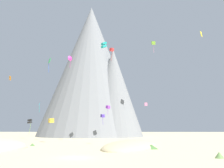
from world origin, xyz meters
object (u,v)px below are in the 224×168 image
kite_lime_high (153,43)px  kite_red_high (112,50)px  bush_low_patch (219,155)px  kite_cyan_low (39,105)px  bush_near_left (33,145)px  kite_indigo_low (103,116)px  kite_green_mid (49,62)px  kite_teal_high (104,45)px  rock_massif (92,74)px  kite_gold_low (51,121)px  bush_near_right (151,147)px  kite_magenta_mid (70,58)px  kite_black_low (30,121)px  kite_yellow_high (201,34)px  kite_violet_low (108,107)px  kite_pink_low (146,104)px  bush_far_left (14,147)px  kite_orange_mid (10,78)px

kite_lime_high → kite_red_high: bearing=32.1°
bush_low_patch → kite_lime_high: (0.01, 59.23, 36.62)m
kite_cyan_low → kite_lime_high: bearing=-50.6°
bush_near_left → kite_indigo_low: kite_indigo_low is taller
kite_green_mid → kite_red_high: (14.92, 21.95, 10.05)m
bush_near_left → kite_lime_high: bearing=47.7°
kite_teal_high → rock_massif: bearing=158.9°
rock_massif → kite_gold_low: 56.64m
bush_near_right → rock_massif: 79.84m
bush_low_patch → kite_magenta_mid: kite_magenta_mid is taller
bush_near_right → bush_near_left: 27.27m
rock_massif → kite_black_low: bearing=-127.5°
bush_low_patch → kite_yellow_high: bearing=74.3°
bush_near_left → kite_teal_high: bearing=45.6°
bush_near_right → kite_indigo_low: (-10.41, 12.67, 6.53)m
kite_green_mid → kite_violet_low: kite_green_mid is taller
kite_cyan_low → kite_lime_high: kite_lime_high is taller
kite_indigo_low → kite_red_high: kite_red_high is taller
kite_pink_low → kite_red_high: (-12.40, -10.58, 17.72)m
bush_near_right → kite_pink_low: bearing=85.0°
bush_low_patch → kite_teal_high: (-18.26, 38.00, 28.76)m
bush_far_left → kite_indigo_low: kite_indigo_low is taller
kite_green_mid → kite_black_low: kite_green_mid is taller
kite_teal_high → kite_lime_high: 29.09m
bush_low_patch → kite_violet_low: (-17.84, 57.69, 11.18)m
bush_near_right → kite_orange_mid: (-39.76, 24.13, 18.65)m
kite_yellow_high → kite_indigo_low: 31.22m
bush_far_left → kite_violet_low: (16.91, 42.71, 11.34)m
bush_low_patch → bush_far_left: size_ratio=0.52×
kite_violet_low → bush_low_patch: bearing=-28.7°
kite_indigo_low → bush_low_patch: bearing=-0.4°
kite_magenta_mid → kite_pink_low: (24.92, 18.50, -12.56)m
bush_near_right → rock_massif: size_ratio=0.04×
bush_far_left → kite_red_high: 47.28m
bush_near_right → kite_gold_low: (-25.51, 20.53, 5.61)m
kite_cyan_low → bush_near_left: bearing=-142.9°
kite_gold_low → bush_low_patch: bearing=8.9°
kite_magenta_mid → bush_near_left: bearing=-155.3°
kite_cyan_low → rock_massif: bearing=3.4°
kite_green_mid → kite_red_high: kite_red_high is taller
kite_orange_mid → bush_low_patch: bearing=19.7°
kite_teal_high → kite_gold_low: kite_teal_high is taller
kite_green_mid → kite_teal_high: bearing=144.6°
bush_low_patch → kite_indigo_low: (-17.80, 27.23, 6.53)m
kite_green_mid → bush_far_left: bearing=-13.8°
bush_near_left → kite_green_mid: kite_green_mid is taller
rock_massif → kite_green_mid: rock_massif is taller
kite_magenta_mid → kite_gold_low: bearing=169.6°
bush_near_right → kite_gold_low: size_ratio=1.44×
kite_lime_high → kite_pink_low: kite_lime_high is taller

